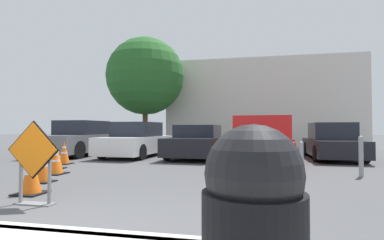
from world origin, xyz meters
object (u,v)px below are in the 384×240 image
(pickup_truck, at_px, (263,141))
(trash_bin, at_px, (254,225))
(parked_car_nearest, at_px, (81,139))
(bollard_nearest, at_px, (301,157))
(traffic_cone_fifth, at_px, (64,153))
(bollard_second, at_px, (361,155))
(parked_car_second, at_px, (136,141))
(traffic_cone_third, at_px, (55,161))
(road_closed_sign, at_px, (34,159))
(traffic_cone_nearest, at_px, (31,174))
(parked_car_fourth, at_px, (332,143))
(parked_car_third, at_px, (198,142))
(traffic_cone_second, at_px, (44,166))
(traffic_cone_fourth, at_px, (57,157))

(pickup_truck, height_order, trash_bin, pickup_truck)
(parked_car_nearest, height_order, bollard_nearest, parked_car_nearest)
(traffic_cone_fifth, distance_m, bollard_second, 8.98)
(bollard_nearest, bearing_deg, parked_car_second, 147.53)
(traffic_cone_fifth, height_order, bollard_second, bollard_second)
(traffic_cone_third, bearing_deg, bollard_nearest, 10.52)
(trash_bin, bearing_deg, road_closed_sign, 144.23)
(traffic_cone_nearest, height_order, traffic_cone_fifth, traffic_cone_nearest)
(traffic_cone_third, xyz_separation_m, parked_car_fourth, (8.17, 5.73, 0.31))
(pickup_truck, height_order, bollard_second, pickup_truck)
(parked_car_third, distance_m, parked_car_fourth, 5.35)
(traffic_cone_nearest, bearing_deg, parked_car_third, 77.19)
(road_closed_sign, relative_size, parked_car_second, 0.31)
(traffic_cone_second, xyz_separation_m, traffic_cone_fourth, (-1.16, 2.06, -0.03))
(parked_car_second, relative_size, pickup_truck, 0.77)
(traffic_cone_fifth, distance_m, parked_car_nearest, 3.42)
(parked_car_nearest, xyz_separation_m, parked_car_fourth, (10.66, 0.57, -0.07))
(traffic_cone_fourth, bearing_deg, traffic_cone_third, -55.88)
(traffic_cone_third, bearing_deg, parked_car_third, 61.76)
(road_closed_sign, relative_size, traffic_cone_fifth, 1.73)
(parked_car_nearest, xyz_separation_m, pickup_truck, (7.98, -0.47, 0.02))
(road_closed_sign, height_order, parked_car_fourth, parked_car_fourth)
(pickup_truck, height_order, bollard_nearest, pickup_truck)
(parked_car_third, bearing_deg, traffic_cone_second, 72.10)
(traffic_cone_second, xyz_separation_m, parked_car_second, (-0.35, 6.24, 0.30))
(parked_car_second, bearing_deg, bollard_nearest, 151.18)
(road_closed_sign, height_order, bollard_nearest, road_closed_sign)
(traffic_cone_fifth, xyz_separation_m, parked_car_second, (1.34, 3.09, 0.30))
(road_closed_sign, bearing_deg, trash_bin, -35.77)
(traffic_cone_fifth, relative_size, pickup_truck, 0.14)
(parked_car_fourth, xyz_separation_m, trash_bin, (-3.01, -11.10, 0.04))
(traffic_cone_fourth, relative_size, pickup_truck, 0.13)
(parked_car_fourth, bearing_deg, pickup_truck, 23.00)
(road_closed_sign, xyz_separation_m, pickup_truck, (3.75, 7.59, 0.01))
(parked_car_nearest, height_order, parked_car_fourth, parked_car_nearest)
(traffic_cone_fifth, height_order, parked_car_fourth, parked_car_fourth)
(traffic_cone_second, distance_m, parked_car_fourth, 10.27)
(parked_car_second, distance_m, pickup_truck, 5.33)
(traffic_cone_nearest, height_order, parked_car_third, parked_car_third)
(parked_car_second, distance_m, parked_car_fourth, 8.02)
(traffic_cone_nearest, bearing_deg, road_closed_sign, -48.06)
(traffic_cone_nearest, bearing_deg, traffic_cone_second, 118.72)
(parked_car_second, height_order, pickup_truck, pickup_truck)
(parked_car_fourth, bearing_deg, bollard_second, 86.72)
(traffic_cone_fourth, bearing_deg, traffic_cone_fifth, 115.74)
(traffic_cone_third, bearing_deg, pickup_truck, 40.45)
(traffic_cone_fifth, height_order, trash_bin, trash_bin)
(traffic_cone_third, xyz_separation_m, parked_car_third, (2.84, 5.30, 0.29))
(parked_car_nearest, bearing_deg, pickup_truck, 177.84)
(traffic_cone_nearest, bearing_deg, parked_car_nearest, 116.12)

